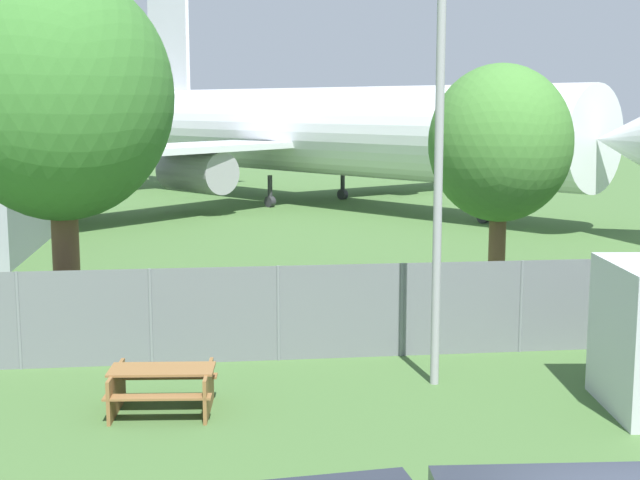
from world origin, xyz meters
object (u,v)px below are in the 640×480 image
at_px(airplane, 322,132).
at_px(tree_left_of_cabin, 500,144).
at_px(picnic_bench_near_cabin, 162,384).
at_px(tree_near_hangar, 59,97).

relative_size(airplane, tree_left_of_cabin, 5.53).
bearing_deg(picnic_bench_near_cabin, tree_near_hangar, 116.25).
distance_m(picnic_bench_near_cabin, tree_left_of_cabin, 10.86).
xyz_separation_m(picnic_bench_near_cabin, tree_near_hangar, (-2.21, 4.49, 4.83)).
distance_m(airplane, tree_left_of_cabin, 24.46).
xyz_separation_m(picnic_bench_near_cabin, tree_left_of_cabin, (7.92, 6.42, 3.72)).
bearing_deg(tree_near_hangar, tree_left_of_cabin, 10.82).
distance_m(tree_near_hangar, tree_left_of_cabin, 10.38).
bearing_deg(picnic_bench_near_cabin, airplane, 77.93).
relative_size(picnic_bench_near_cabin, tree_left_of_cabin, 0.30).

